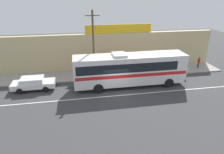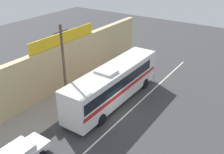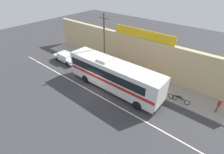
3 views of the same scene
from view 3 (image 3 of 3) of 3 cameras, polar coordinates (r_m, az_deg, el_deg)
ground_plane at (r=20.62m, az=-5.73°, el=-3.85°), size 70.00×70.00×0.00m
sidewalk_slab at (r=23.86m, az=3.03°, el=2.02°), size 30.00×3.60×0.14m
storefront_facade at (r=24.37m, az=6.27°, el=8.72°), size 30.00×0.70×4.80m
storefront_billboard at (r=22.47m, az=10.57°, el=14.35°), size 8.78×0.12×1.10m
road_center_stripe at (r=20.19m, az=-7.32°, el=-4.87°), size 30.00×0.14×0.01m
intercity_bus at (r=19.33m, az=0.37°, el=0.99°), size 12.20×2.68×3.78m
parked_car at (r=27.31m, az=-15.55°, el=6.59°), size 4.46×1.87×1.37m
utility_pole at (r=22.24m, az=-2.60°, el=11.52°), size 1.60×0.22×7.86m
motorcycle_blue at (r=19.80m, az=17.82°, el=-5.23°), size 1.93×0.56×0.94m
motorcycle_purple at (r=19.50m, az=22.56°, el=-7.01°), size 1.94×0.56×0.94m
pedestrian_near_shop at (r=19.66m, az=32.85°, el=-7.99°), size 0.30×0.48×1.64m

